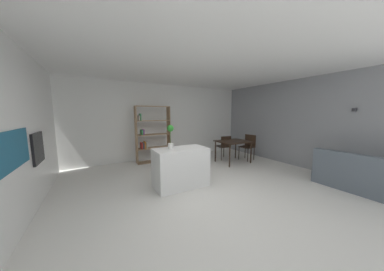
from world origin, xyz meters
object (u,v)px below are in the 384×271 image
Objects in this scene: built_in_oven at (38,148)px; kitchen_island at (181,167)px; dining_chair_window_side at (248,145)px; sofa at (369,180)px; potted_plant_on_island at (170,135)px; dining_chair_far at (224,145)px; dining_table at (233,143)px; open_bookshelf at (151,135)px.

kitchen_island is (2.60, -0.62, -0.61)m from built_in_oven.
kitchen_island is 1.32× the size of dining_chair_window_side.
built_in_oven is 6.61m from sofa.
potted_plant_on_island is 3.00m from dining_chair_far.
built_in_oven is at bearing 166.70° from potted_plant_on_island.
built_in_oven is 0.51× the size of kitchen_island.
built_in_oven is at bearing -176.85° from dining_table.
dining_table is at bearing -30.44° from open_bookshelf.
sofa reaches higher than dining_table.
open_bookshelf is 5.69m from sofa.
built_in_oven is 3.10m from open_bookshelf.
kitchen_island is 2.24× the size of potted_plant_on_island.
open_bookshelf reaches higher than dining_table.
sofa is at bearing -26.08° from built_in_oven.
open_bookshelf reaches higher than dining_chair_window_side.
dining_chair_window_side reaches higher than kitchen_island.
open_bookshelf is at bearing -14.92° from dining_chair_far.
open_bookshelf reaches higher than dining_chair_far.
dining_chair_window_side is (5.76, 0.29, -0.50)m from built_in_oven.
built_in_oven reaches higher than kitchen_island.
built_in_oven is 0.71× the size of dining_chair_far.
sofa is (3.30, -4.58, -0.67)m from open_bookshelf.
built_in_oven reaches higher than sofa.
open_bookshelf is at bearing 90.21° from kitchen_island.
potted_plant_on_island is 0.62× the size of dining_chair_far.
potted_plant_on_island is at bearing -83.68° from dining_chair_window_side.
dining_table is 1.23× the size of dining_chair_far.
kitchen_island is 0.64× the size of sofa.
dining_chair_window_side is at bearing -24.00° from open_bookshelf.
built_in_oven is at bearing -95.00° from dining_chair_window_side.
potted_plant_on_island is 2.81m from dining_table.
built_in_oven is 0.68× the size of dining_chair_window_side.
built_in_oven reaches higher than dining_chair_far.
dining_chair_far is 0.46× the size of sofa.
open_bookshelf is (-0.01, 2.32, 0.51)m from kitchen_island.
kitchen_island reaches higher than dining_table.
dining_chair_far is at bearing 26.33° from potted_plant_on_island.
potted_plant_on_island reaches higher than dining_chair_window_side.
sofa is (3.52, -2.32, -0.92)m from potted_plant_on_island.
kitchen_island reaches higher than dining_chair_far.
open_bookshelf reaches higher than kitchen_island.
built_in_oven is 1.15× the size of potted_plant_on_island.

